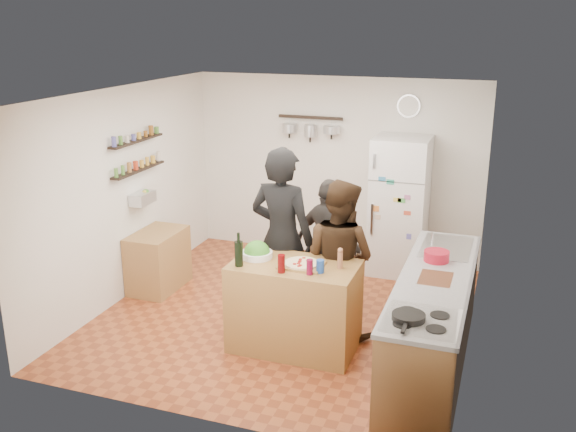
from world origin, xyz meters
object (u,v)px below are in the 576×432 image
at_px(person_back, 329,244).
at_px(skillet, 409,317).
at_px(person_left, 282,238).
at_px(person_center, 339,258).
at_px(wine_bottle, 239,254).
at_px(fridge, 399,206).
at_px(salad_bowl, 257,254).
at_px(side_table, 158,260).
at_px(counter_run, 433,322).
at_px(prep_island, 294,306).
at_px(pepper_mill, 340,260).
at_px(red_bowl, 437,256).
at_px(salt_canister, 320,266).
at_px(wall_clock, 409,106).

height_order(person_back, skillet, person_back).
height_order(person_left, person_center, person_left).
xyz_separation_m(wine_bottle, fridge, (1.11, 2.63, -0.14)).
height_order(salad_bowl, wine_bottle, wine_bottle).
height_order(salad_bowl, side_table, salad_bowl).
xyz_separation_m(salad_bowl, person_left, (0.12, 0.42, 0.05)).
xyz_separation_m(person_center, person_back, (-0.29, 0.61, -0.08)).
height_order(counter_run, fridge, fridge).
bearing_deg(prep_island, salad_bowl, 173.21).
bearing_deg(wine_bottle, prep_island, 23.75).
height_order(salad_bowl, fridge, fridge).
bearing_deg(wine_bottle, fridge, 67.10).
height_order(salad_bowl, person_left, person_left).
height_order(pepper_mill, skillet, pepper_mill).
height_order(counter_run, red_bowl, red_bowl).
distance_m(prep_island, skillet, 1.61).
bearing_deg(wine_bottle, salt_canister, 7.13).
relative_size(wine_bottle, person_center, 0.15).
xyz_separation_m(skillet, fridge, (-0.65, 3.28, -0.05)).
xyz_separation_m(pepper_mill, skillet, (0.81, -0.91, -0.05)).
bearing_deg(wall_clock, counter_run, -74.08).
relative_size(person_back, fridge, 0.84).
bearing_deg(person_left, wall_clock, -104.09).
relative_size(salad_bowl, red_bowl, 1.27).
relative_size(person_center, skillet, 6.24).
bearing_deg(wine_bottle, red_bowl, 22.47).
bearing_deg(prep_island, person_center, 55.21).
bearing_deg(side_table, prep_island, -22.62).
bearing_deg(fridge, skillet, -78.78).
xyz_separation_m(salt_canister, counter_run, (1.06, 0.23, -0.52)).
xyz_separation_m(salt_canister, person_center, (0.03, 0.60, -0.13)).
xyz_separation_m(counter_run, wall_clock, (-0.75, 2.63, 1.70)).
height_order(person_center, fridge, fridge).
bearing_deg(pepper_mill, red_bowl, 29.07).
xyz_separation_m(salt_canister, skillet, (0.96, -0.74, -0.03)).
bearing_deg(person_back, salad_bowl, 89.73).
bearing_deg(wall_clock, skillet, -79.79).
bearing_deg(fridge, side_table, -150.07).
xyz_separation_m(person_back, counter_run, (1.32, -0.97, -0.31)).
distance_m(salad_bowl, counter_run, 1.85).
bearing_deg(pepper_mill, person_back, 111.36).
height_order(fridge, wall_clock, wall_clock).
bearing_deg(pepper_mill, salad_bowl, 180.00).
bearing_deg(salad_bowl, wine_bottle, -106.50).
distance_m(person_back, fridge, 1.45).
bearing_deg(counter_run, pepper_mill, -175.98).
distance_m(person_center, person_back, 0.68).
xyz_separation_m(pepper_mill, wall_clock, (0.16, 2.69, 1.16)).
bearing_deg(side_table, counter_run, -12.32).
relative_size(pepper_mill, fridge, 0.09).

